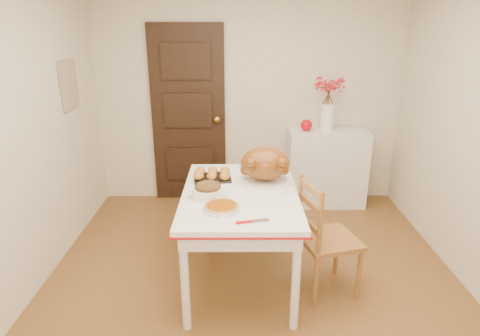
{
  "coord_description": "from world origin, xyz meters",
  "views": [
    {
      "loc": [
        -0.12,
        -2.76,
        2.06
      ],
      "look_at": [
        -0.11,
        0.27,
        0.98
      ],
      "focal_mm": 30.9,
      "sensor_mm": 36.0,
      "label": 1
    }
  ],
  "objects_px": {
    "turkey_platter": "(265,166)",
    "pumpkin_pie": "(221,206)",
    "sideboard": "(326,168)",
    "chair_oak": "(329,237)",
    "kitchen_table": "(240,237)"
  },
  "relations": [
    {
      "from": "sideboard",
      "to": "chair_oak",
      "type": "bearing_deg",
      "value": -100.73
    },
    {
      "from": "sideboard",
      "to": "turkey_platter",
      "type": "xyz_separation_m",
      "value": [
        -0.81,
        -1.36,
        0.5
      ]
    },
    {
      "from": "chair_oak",
      "to": "sideboard",
      "type": "bearing_deg",
      "value": -25.99
    },
    {
      "from": "turkey_platter",
      "to": "pumpkin_pie",
      "type": "height_order",
      "value": "turkey_platter"
    },
    {
      "from": "pumpkin_pie",
      "to": "turkey_platter",
      "type": "bearing_deg",
      "value": 57.45
    },
    {
      "from": "sideboard",
      "to": "pumpkin_pie",
      "type": "xyz_separation_m",
      "value": [
        -1.15,
        -1.89,
        0.38
      ]
    },
    {
      "from": "turkey_platter",
      "to": "chair_oak",
      "type": "bearing_deg",
      "value": -32.74
    },
    {
      "from": "kitchen_table",
      "to": "chair_oak",
      "type": "distance_m",
      "value": 0.71
    },
    {
      "from": "chair_oak",
      "to": "turkey_platter",
      "type": "distance_m",
      "value": 0.76
    },
    {
      "from": "chair_oak",
      "to": "pumpkin_pie",
      "type": "distance_m",
      "value": 0.92
    },
    {
      "from": "chair_oak",
      "to": "pumpkin_pie",
      "type": "xyz_separation_m",
      "value": [
        -0.83,
        -0.19,
        0.35
      ]
    },
    {
      "from": "pumpkin_pie",
      "to": "chair_oak",
      "type": "bearing_deg",
      "value": 12.77
    },
    {
      "from": "sideboard",
      "to": "turkey_platter",
      "type": "height_order",
      "value": "turkey_platter"
    },
    {
      "from": "sideboard",
      "to": "chair_oak",
      "type": "distance_m",
      "value": 1.73
    },
    {
      "from": "kitchen_table",
      "to": "pumpkin_pie",
      "type": "distance_m",
      "value": 0.56
    }
  ]
}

